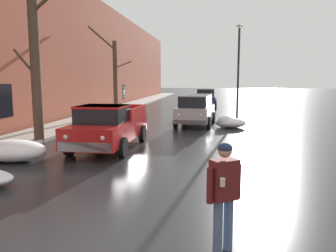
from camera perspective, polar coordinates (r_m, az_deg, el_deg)
name	(u,v)px	position (r m, az deg, el deg)	size (l,w,h in m)	color
left_sidewalk_slab	(89,118)	(23.73, -13.23, 1.31)	(2.42, 80.00, 0.14)	#A8A399
brick_townhouse_facade	(62,49)	(24.33, -17.45, 12.37)	(0.63, 80.00, 9.51)	#9E4C38
snow_bank_near_corner_left	(13,151)	(12.45, -24.79, -3.85)	(2.22, 1.45, 0.71)	white
snow_bank_along_left_kerb	(229,123)	(19.31, 10.31, 0.58)	(1.73, 1.31, 0.70)	white
bare_tree_second_along_sidewalk	(36,65)	(15.45, -21.49, 9.60)	(2.75, 1.71, 6.67)	#4C3D2D
bare_tree_mid_block	(114,75)	(26.10, -9.06, 8.52)	(2.92, 2.04, 6.60)	#4C3D2D
pickup_truck_red_approaching_near_lane	(108,126)	(13.46, -10.07, -0.07)	(2.24, 5.25, 1.76)	red
suv_silver_parked_kerbside_close	(196,109)	(19.95, 4.71, 2.92)	(2.34, 4.47, 1.82)	#B7B7BC
sedan_grey_parked_kerbside_mid	(198,105)	(26.12, 5.07, 3.59)	(2.07, 4.29, 1.42)	slate
suv_darkblue_parked_far_down_block	(206,98)	(32.07, 6.46, 4.80)	(2.01, 4.85, 1.82)	navy
pedestrian_with_coffee	(224,188)	(5.43, 9.45, -10.39)	(0.58, 0.52, 1.76)	slate
street_lamp_post	(238,67)	(23.51, 11.83, 9.74)	(0.44, 0.24, 6.34)	#28282D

